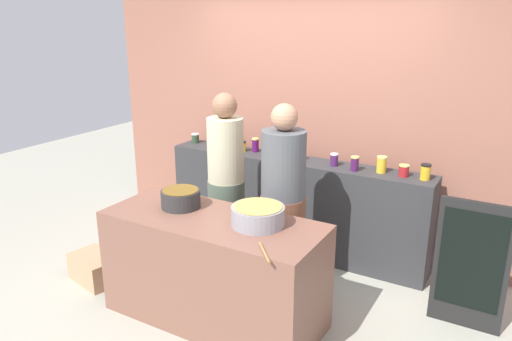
{
  "coord_description": "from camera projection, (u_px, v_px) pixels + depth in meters",
  "views": [
    {
      "loc": [
        1.97,
        -3.05,
        2.29
      ],
      "look_at": [
        0.0,
        0.35,
        1.05
      ],
      "focal_mm": 34.3,
      "sensor_mm": 36.0,
      "label": 1
    }
  ],
  "objects": [
    {
      "name": "preserve_jar_3",
      "position": [
        232.0,
        144.0,
        5.05
      ],
      "size": [
        0.08,
        0.08,
        0.14
      ],
      "color": "#AF1F12",
      "rests_on": "display_shelf"
    },
    {
      "name": "preserve_jar_8",
      "position": [
        288.0,
        152.0,
        4.81
      ],
      "size": [
        0.09,
        0.09,
        0.11
      ],
      "color": "#3E1053",
      "rests_on": "display_shelf"
    },
    {
      "name": "preserve_jar_1",
      "position": [
        217.0,
        140.0,
        5.24
      ],
      "size": [
        0.07,
        0.07,
        0.13
      ],
      "color": "olive",
      "rests_on": "display_shelf"
    },
    {
      "name": "chalkboard_sign",
      "position": [
        471.0,
        265.0,
        3.65
      ],
      "size": [
        0.53,
        0.05,
        1.03
      ],
      "color": "black",
      "rests_on": "ground"
    },
    {
      "name": "preserve_jar_13",
      "position": [
        404.0,
        171.0,
        4.25
      ],
      "size": [
        0.09,
        0.09,
        0.1
      ],
      "color": "#A41F23",
      "rests_on": "display_shelf"
    },
    {
      "name": "cooking_pot_center",
      "position": [
        258.0,
        216.0,
        3.52
      ],
      "size": [
        0.39,
        0.39,
        0.15
      ],
      "color": "gray",
      "rests_on": "prep_table"
    },
    {
      "name": "preserve_jar_2",
      "position": [
        223.0,
        144.0,
        5.13
      ],
      "size": [
        0.07,
        0.07,
        0.11
      ],
      "color": "orange",
      "rests_on": "display_shelf"
    },
    {
      "name": "preserve_jar_10",
      "position": [
        334.0,
        160.0,
        4.55
      ],
      "size": [
        0.08,
        0.08,
        0.12
      ],
      "color": "#471E59",
      "rests_on": "display_shelf"
    },
    {
      "name": "storefront_wall",
      "position": [
        311.0,
        99.0,
        4.9
      ],
      "size": [
        4.8,
        0.12,
        3.0
      ],
      "primitive_type": "cube",
      "color": "#955D4B",
      "rests_on": "ground"
    },
    {
      "name": "cook_in_cap",
      "position": [
        283.0,
        214.0,
        4.0
      ],
      "size": [
        0.37,
        0.37,
        1.66
      ],
      "color": "brown",
      "rests_on": "ground"
    },
    {
      "name": "display_shelf",
      "position": [
        293.0,
        205.0,
        4.92
      ],
      "size": [
        2.7,
        0.36,
        0.96
      ],
      "primitive_type": "cube",
      "color": "#313234",
      "rests_on": "ground"
    },
    {
      "name": "wooden_spoon",
      "position": [
        264.0,
        252.0,
        3.11
      ],
      "size": [
        0.2,
        0.22,
        0.02
      ],
      "primitive_type": "cylinder",
      "rotation": [
        1.57,
        0.0,
        3.87
      ],
      "color": "#9E703D",
      "rests_on": "prep_table"
    },
    {
      "name": "preserve_jar_7",
      "position": [
        279.0,
        151.0,
        4.85
      ],
      "size": [
        0.07,
        0.07,
        0.12
      ],
      "color": "#204529",
      "rests_on": "display_shelf"
    },
    {
      "name": "preserve_jar_11",
      "position": [
        355.0,
        164.0,
        4.41
      ],
      "size": [
        0.08,
        0.08,
        0.13
      ],
      "color": "#47194E",
      "rests_on": "display_shelf"
    },
    {
      "name": "preserve_jar_4",
      "position": [
        242.0,
        146.0,
        5.04
      ],
      "size": [
        0.08,
        0.08,
        0.11
      ],
      "color": "yellow",
      "rests_on": "display_shelf"
    },
    {
      "name": "preserve_jar_0",
      "position": [
        195.0,
        138.0,
        5.39
      ],
      "size": [
        0.09,
        0.09,
        0.1
      ],
      "color": "#2E422D",
      "rests_on": "display_shelf"
    },
    {
      "name": "preserve_jar_6",
      "position": [
        268.0,
        152.0,
        4.85
      ],
      "size": [
        0.08,
        0.08,
        0.1
      ],
      "color": "brown",
      "rests_on": "display_shelf"
    },
    {
      "name": "cook_with_tongs",
      "position": [
        226.0,
        195.0,
        4.35
      ],
      "size": [
        0.33,
        0.33,
        1.69
      ],
      "color": "#4F6051",
      "rests_on": "ground"
    },
    {
      "name": "preserve_jar_14",
      "position": [
        425.0,
        172.0,
        4.16
      ],
      "size": [
        0.09,
        0.09,
        0.14
      ],
      "color": "gold",
      "rests_on": "display_shelf"
    },
    {
      "name": "cooking_pot_left",
      "position": [
        181.0,
        198.0,
        3.85
      ],
      "size": [
        0.31,
        0.31,
        0.14
      ],
      "color": "#2D2D2D",
      "rests_on": "prep_table"
    },
    {
      "name": "prep_table",
      "position": [
        214.0,
        269.0,
        3.78
      ],
      "size": [
        1.7,
        0.7,
        0.85
      ],
      "primitive_type": "cube",
      "color": "brown",
      "rests_on": "ground"
    },
    {
      "name": "ground",
      "position": [
        235.0,
        299.0,
        4.15
      ],
      "size": [
        12.0,
        12.0,
        0.0
      ],
      "primitive_type": "plane",
      "color": "#A1A090"
    },
    {
      "name": "bread_crate",
      "position": [
        95.0,
        268.0,
        4.42
      ],
      "size": [
        0.52,
        0.4,
        0.24
      ],
      "primitive_type": "cube",
      "rotation": [
        0.0,
        0.0,
        -0.22
      ],
      "color": "tan",
      "rests_on": "ground"
    },
    {
      "name": "preserve_jar_12",
      "position": [
        382.0,
        164.0,
        4.35
      ],
      "size": [
        0.09,
        0.09,
        0.15
      ],
      "color": "gold",
      "rests_on": "display_shelf"
    },
    {
      "name": "preserve_jar_9",
      "position": [
        297.0,
        154.0,
        4.71
      ],
      "size": [
        0.07,
        0.07,
        0.14
      ],
      "color": "orange",
      "rests_on": "display_shelf"
    },
    {
      "name": "preserve_jar_5",
      "position": [
        255.0,
        145.0,
        5.02
      ],
      "size": [
        0.07,
        0.07,
        0.14
      ],
      "color": "#4C1253",
      "rests_on": "display_shelf"
    }
  ]
}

